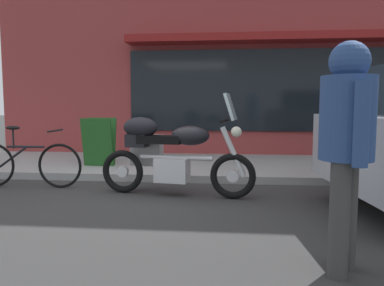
{
  "coord_description": "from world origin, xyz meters",
  "views": [
    {
      "loc": [
        1.38,
        -4.64,
        1.22
      ],
      "look_at": [
        0.86,
        0.56,
        0.7
      ],
      "focal_mm": 35.44,
      "sensor_mm": 36.0,
      "label": 1
    }
  ],
  "objects_px": {
    "touring_motorcycle": "(167,152)",
    "parked_bicycle": "(26,163)",
    "sandwich_board_sign": "(99,142)",
    "pedestrian_walking": "(347,130)"
  },
  "relations": [
    {
      "from": "touring_motorcycle",
      "to": "pedestrian_walking",
      "type": "relative_size",
      "value": 1.29
    },
    {
      "from": "pedestrian_walking",
      "to": "touring_motorcycle",
      "type": "bearing_deg",
      "value": 126.14
    },
    {
      "from": "touring_motorcycle",
      "to": "parked_bicycle",
      "type": "relative_size",
      "value": 1.26
    },
    {
      "from": "parked_bicycle",
      "to": "sandwich_board_sign",
      "type": "height_order",
      "value": "sandwich_board_sign"
    },
    {
      "from": "parked_bicycle",
      "to": "touring_motorcycle",
      "type": "bearing_deg",
      "value": -6.44
    },
    {
      "from": "touring_motorcycle",
      "to": "sandwich_board_sign",
      "type": "xyz_separation_m",
      "value": [
        -1.53,
        1.63,
        -0.03
      ]
    },
    {
      "from": "parked_bicycle",
      "to": "sandwich_board_sign",
      "type": "xyz_separation_m",
      "value": [
        0.64,
        1.38,
        0.19
      ]
    },
    {
      "from": "touring_motorcycle",
      "to": "sandwich_board_sign",
      "type": "height_order",
      "value": "touring_motorcycle"
    },
    {
      "from": "touring_motorcycle",
      "to": "parked_bicycle",
      "type": "xyz_separation_m",
      "value": [
        -2.17,
        0.24,
        -0.23
      ]
    },
    {
      "from": "sandwich_board_sign",
      "to": "parked_bicycle",
      "type": "bearing_deg",
      "value": -114.9
    }
  ]
}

